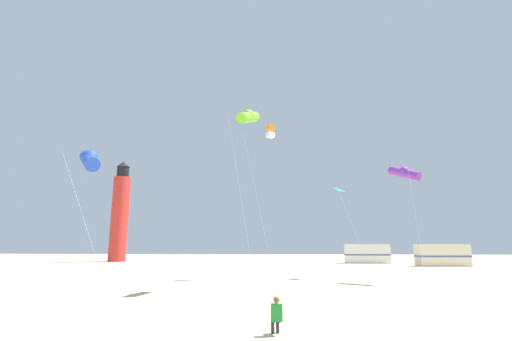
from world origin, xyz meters
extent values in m
cube|color=#238438|center=(1.25, 4.31, 0.68)|extent=(0.37, 0.27, 0.52)
sphere|color=brown|center=(1.25, 4.31, 1.06)|extent=(0.20, 0.20, 0.20)
cylinder|color=#2D2D38|center=(1.30, 4.50, 0.44)|extent=(0.19, 0.38, 0.13)
cylinder|color=#2D2D38|center=(1.28, 4.65, 0.21)|extent=(0.11, 0.11, 0.42)
cylinder|color=#2D2D38|center=(1.14, 4.47, 0.44)|extent=(0.19, 0.38, 0.13)
cylinder|color=#2D2D38|center=(1.12, 4.63, 0.21)|extent=(0.11, 0.11, 0.42)
cylinder|color=silver|center=(7.36, 22.84, 3.70)|extent=(2.98, 1.90, 7.40)
cube|color=#1EB2D1|center=(6.42, 24.32, 7.40)|extent=(1.22, 1.22, 0.40)
cylinder|color=#1EB2D1|center=(6.42, 24.32, 6.75)|extent=(0.04, 0.04, 1.10)
cylinder|color=silver|center=(-0.98, 14.34, 5.48)|extent=(1.90, 0.65, 10.97)
cylinder|color=#72D12D|center=(-0.66, 15.28, 10.97)|extent=(1.46, 2.59, 1.48)
sphere|color=#72D12D|center=(-0.66, 15.28, 11.12)|extent=(0.76, 0.76, 0.76)
cylinder|color=silver|center=(-0.52, 22.47, 6.34)|extent=(2.79, 2.15, 12.68)
cube|color=orange|center=(0.55, 23.85, 13.03)|extent=(0.82, 0.82, 0.44)
cube|color=white|center=(0.55, 23.85, 12.33)|extent=(0.82, 0.82, 0.44)
cylinder|color=silver|center=(11.41, 20.41, 4.07)|extent=(0.97, 0.96, 8.14)
cylinder|color=purple|center=(10.94, 20.88, 8.14)|extent=(2.25, 2.27, 1.48)
sphere|color=purple|center=(10.94, 20.88, 8.29)|extent=(0.76, 0.76, 0.76)
cylinder|color=silver|center=(-7.09, 8.07, 3.38)|extent=(2.11, 1.52, 6.76)
cylinder|color=blue|center=(-7.84, 9.12, 6.76)|extent=(2.03, 2.43, 1.48)
sphere|color=blue|center=(-7.84, 9.12, 6.91)|extent=(0.76, 0.76, 0.76)
cylinder|color=red|center=(-25.60, 52.50, 7.00)|extent=(2.80, 2.80, 14.00)
cylinder|color=black|center=(-25.60, 52.50, 14.90)|extent=(2.00, 2.00, 1.80)
cone|color=black|center=(-25.60, 52.50, 16.30)|extent=(2.20, 2.20, 1.00)
cube|color=white|center=(14.13, 49.86, 1.40)|extent=(6.50, 2.60, 2.80)
cube|color=#4C608C|center=(14.13, 49.86, 1.26)|extent=(6.54, 2.65, 0.24)
cube|color=beige|center=(22.20, 42.93, 1.40)|extent=(6.51, 2.63, 2.80)
cube|color=#4C608C|center=(22.20, 42.93, 1.26)|extent=(6.55, 2.67, 0.24)
camera|label=1|loc=(1.45, -7.77, 2.75)|focal=25.91mm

